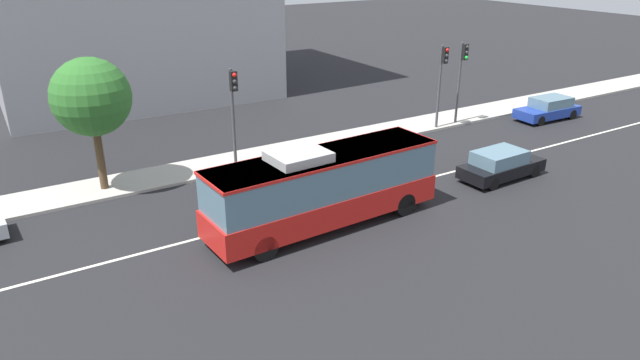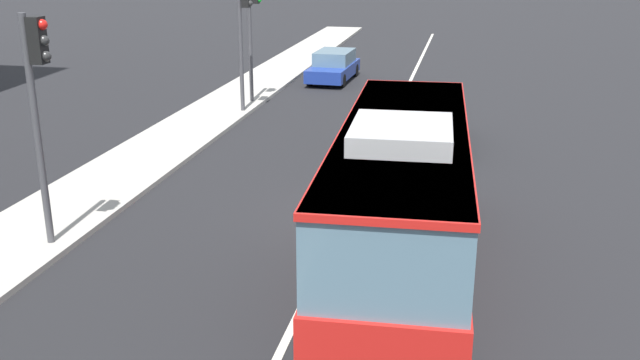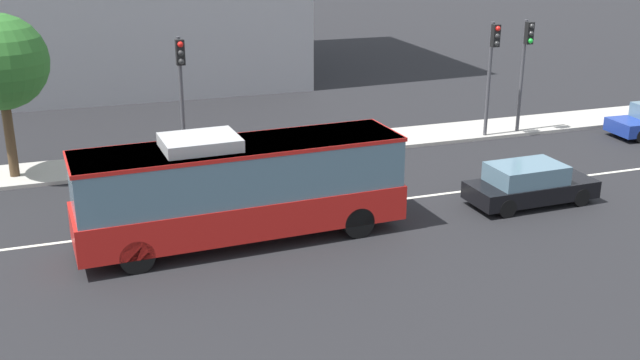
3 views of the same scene
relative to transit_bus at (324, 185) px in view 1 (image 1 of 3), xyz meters
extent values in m
plane|color=black|center=(2.84, 1.64, -1.81)|extent=(160.00, 160.00, 0.00)
cube|color=#B2ADA3|center=(2.84, 8.70, -1.74)|extent=(80.00, 2.80, 0.14)
cube|color=silver|center=(2.84, 1.64, -1.80)|extent=(76.00, 0.16, 0.01)
cube|color=red|center=(0.02, 0.00, -0.83)|extent=(10.10, 2.92, 1.10)
cube|color=slate|center=(0.02, 0.00, 0.50)|extent=(9.89, 2.84, 1.58)
cube|color=red|center=(0.02, 0.00, 1.23)|extent=(10.00, 2.89, 0.12)
cube|color=#B2B2B2|center=(-1.17, -0.05, 1.47)|extent=(2.27, 1.89, 0.36)
cylinder|color=black|center=(3.37, 1.24, -1.31)|extent=(1.01, 0.34, 1.00)
cylinder|color=black|center=(3.47, -0.95, -1.31)|extent=(1.01, 0.34, 1.00)
cylinder|color=black|center=(-3.42, 0.96, -1.31)|extent=(1.01, 0.34, 1.00)
cylinder|color=black|center=(-3.33, -1.24, -1.31)|extent=(1.01, 0.34, 1.00)
cube|color=black|center=(10.24, -0.21, -1.29)|extent=(4.55, 1.92, 0.60)
cube|color=slate|center=(9.99, -0.22, -0.67)|extent=(2.56, 1.72, 0.64)
cylinder|color=black|center=(11.71, 0.63, -1.49)|extent=(0.65, 0.24, 0.64)
cylinder|color=black|center=(11.76, -0.97, -1.49)|extent=(0.65, 0.24, 0.64)
cylinder|color=black|center=(8.71, 0.55, -1.49)|extent=(0.65, 0.24, 0.64)
cylinder|color=black|center=(8.76, -1.05, -1.49)|extent=(0.65, 0.24, 0.64)
cube|color=#1E3899|center=(20.78, 5.39, -1.29)|extent=(4.57, 1.99, 0.60)
cube|color=slate|center=(21.03, 5.38, -0.67)|extent=(2.59, 1.76, 0.64)
cylinder|color=black|center=(19.25, 4.66, -1.49)|extent=(0.65, 0.25, 0.64)
cylinder|color=black|center=(19.32, 6.26, -1.49)|extent=(0.65, 0.25, 0.64)
cylinder|color=black|center=(22.25, 4.53, -1.49)|extent=(0.65, 0.25, 0.64)
cylinder|color=black|center=(22.32, 6.13, -1.49)|extent=(0.65, 0.25, 0.64)
cylinder|color=#47474C|center=(-0.42, 7.82, 0.79)|extent=(0.16, 0.16, 5.20)
cube|color=black|center=(-0.41, 7.54, 2.84)|extent=(0.32, 0.28, 0.96)
sphere|color=red|center=(-0.41, 7.39, 3.16)|extent=(0.22, 0.22, 0.22)
sphere|color=#2D2D2D|center=(-0.41, 7.39, 2.84)|extent=(0.22, 0.22, 0.22)
sphere|color=#2D2D2D|center=(-0.41, 7.39, 2.52)|extent=(0.22, 0.22, 0.22)
cylinder|color=#47474C|center=(14.91, 7.79, 0.79)|extent=(0.16, 0.16, 5.20)
cube|color=black|center=(14.92, 7.51, 2.84)|extent=(0.32, 0.28, 0.96)
sphere|color=#2D2D2D|center=(14.92, 7.36, 3.16)|extent=(0.22, 0.22, 0.22)
sphere|color=#2D2D2D|center=(14.92, 7.36, 2.84)|extent=(0.22, 0.22, 0.22)
sphere|color=#1ED838|center=(14.92, 7.36, 2.52)|extent=(0.22, 0.22, 0.22)
cylinder|color=#47474C|center=(13.11, 7.62, 0.79)|extent=(0.16, 0.16, 5.20)
cube|color=black|center=(13.11, 7.34, 2.84)|extent=(0.32, 0.28, 0.96)
sphere|color=red|center=(13.11, 7.19, 3.16)|extent=(0.22, 0.22, 0.22)
sphere|color=#2D2D2D|center=(13.11, 7.19, 2.84)|extent=(0.22, 0.22, 0.22)
sphere|color=#2D2D2D|center=(13.11, 7.19, 2.52)|extent=(0.22, 0.22, 0.22)
cylinder|color=#4C3823|center=(-6.81, 8.52, -0.21)|extent=(0.36, 0.36, 3.19)
sphere|color=#2D6B28|center=(-6.81, 8.52, 2.70)|extent=(3.51, 3.51, 3.51)
cube|color=slate|center=(9.12, 28.03, 0.30)|extent=(0.27, 15.36, 1.50)
cube|color=slate|center=(9.12, 28.03, 3.70)|extent=(0.27, 15.36, 1.50)
camera|label=1|loc=(-11.41, -18.09, 9.00)|focal=32.49mm
camera|label=2|loc=(-13.64, -1.16, 4.77)|focal=39.98mm
camera|label=3|loc=(-4.88, -21.24, 7.67)|focal=42.70mm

